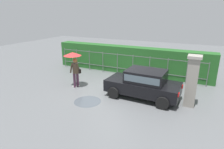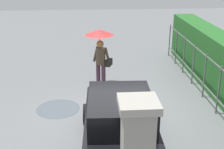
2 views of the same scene
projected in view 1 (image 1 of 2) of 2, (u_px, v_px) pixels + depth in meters
The scene contains 7 objects.
ground_plane at pixel (114, 92), 10.61m from camera, with size 40.00×40.00×0.00m, color slate.
car at pixel (144, 83), 9.72m from camera, with size 3.79×1.96×1.48m.
pedestrian at pixel (74, 61), 10.91m from camera, with size 1.00×1.00×2.08m.
gate_pillar at pixel (192, 81), 8.71m from camera, with size 0.60×0.60×2.42m.
fence_section at pixel (125, 64), 13.28m from camera, with size 10.49×0.05×1.50m.
hedge_row at pixel (129, 60), 13.85m from camera, with size 11.44×0.90×1.90m, color #235B23.
puddle_near at pixel (88, 101), 9.49m from camera, with size 1.34×1.34×0.00m, color #4C545B.
Camera 1 is at (4.16, -8.87, 4.21)m, focal length 30.68 mm.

